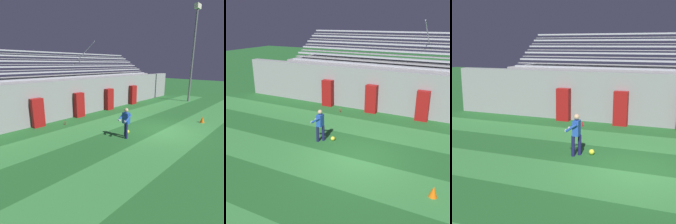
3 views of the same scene
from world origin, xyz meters
TOP-DOWN VIEW (x-y plane):
  - ground_plane at (0.00, 0.00)m, footprint 80.00×80.00m
  - turf_stripe_mid at (0.00, -1.36)m, footprint 28.00×2.32m
  - turf_stripe_far at (0.00, 3.28)m, footprint 28.00×2.32m
  - back_wall at (0.00, 6.50)m, footprint 24.00×0.60m
  - padding_pillar_gate_left at (-1.63, 5.95)m, footprint 0.75×0.44m
  - padding_pillar_gate_right at (1.63, 5.95)m, footprint 0.75×0.44m
  - padding_pillar_far_left at (-4.88, 5.95)m, footprint 0.75×0.44m
  - bleacher_stand at (0.00, 9.19)m, footprint 18.00×4.75m
  - goalkeeper at (-2.41, 0.69)m, footprint 0.57×0.58m
  - soccer_ball at (-1.86, 1.00)m, footprint 0.22×0.22m
  - traffic_cone at (3.35, -1.41)m, footprint 0.30×0.30m
  - water_bottle at (-3.48, 5.04)m, footprint 0.07×0.07m

SIDE VIEW (x-z plane):
  - ground_plane at x=0.00m, z-range 0.00..0.00m
  - turf_stripe_mid at x=0.00m, z-range 0.00..0.01m
  - turf_stripe_far at x=0.00m, z-range 0.00..0.01m
  - soccer_ball at x=-1.86m, z-range 0.00..0.22m
  - water_bottle at x=-3.48m, z-range 0.00..0.24m
  - traffic_cone at x=3.35m, z-range 0.00..0.42m
  - padding_pillar_gate_left at x=-1.63m, z-range 0.00..1.85m
  - padding_pillar_gate_right at x=1.63m, z-range 0.00..1.85m
  - padding_pillar_far_left at x=-4.88m, z-range 0.00..1.85m
  - goalkeeper at x=-2.41m, z-range 0.12..1.79m
  - back_wall at x=0.00m, z-range 0.00..2.80m
  - bleacher_stand at x=0.00m, z-range -1.40..4.42m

